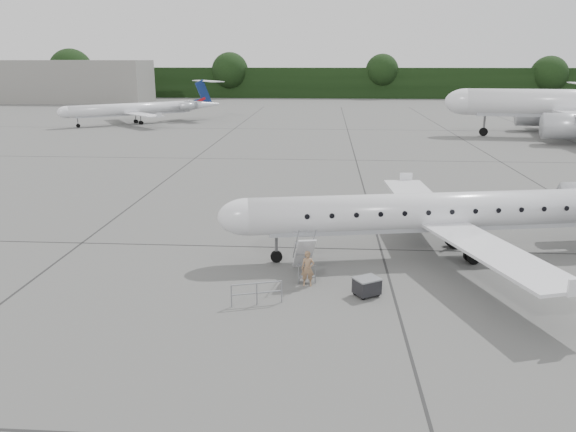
# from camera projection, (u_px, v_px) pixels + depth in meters

# --- Properties ---
(ground) EXTENTS (320.00, 320.00, 0.00)m
(ground) POSITION_uv_depth(u_px,v_px,m) (450.00, 273.00, 27.93)
(ground) COLOR #61615F
(ground) RESTS_ON ground
(treeline) EXTENTS (260.00, 4.00, 8.00)m
(treeline) POSITION_uv_depth(u_px,v_px,m) (350.00, 83.00, 151.73)
(treeline) COLOR black
(treeline) RESTS_ON ground
(terminal_building) EXTENTS (40.00, 14.00, 10.00)m
(terminal_building) POSITION_uv_depth(u_px,v_px,m) (66.00, 81.00, 136.83)
(terminal_building) COLOR slate
(terminal_building) RESTS_ON ground
(main_regional_jet) EXTENTS (30.26, 24.20, 6.96)m
(main_regional_jet) POSITION_uv_depth(u_px,v_px,m) (449.00, 193.00, 29.47)
(main_regional_jet) COLOR silver
(main_regional_jet) RESTS_ON ground
(airstair) EXTENTS (1.23, 2.26, 2.18)m
(airstair) POSITION_uv_depth(u_px,v_px,m) (304.00, 255.00, 27.22)
(airstair) COLOR silver
(airstair) RESTS_ON ground
(passenger) EXTENTS (0.62, 0.42, 1.69)m
(passenger) POSITION_uv_depth(u_px,v_px,m) (308.00, 269.00, 26.11)
(passenger) COLOR #88674A
(passenger) RESTS_ON ground
(safety_railing) EXTENTS (2.13, 0.71, 1.00)m
(safety_railing) POSITION_uv_depth(u_px,v_px,m) (257.00, 294.00, 24.16)
(safety_railing) COLOR gray
(safety_railing) RESTS_ON ground
(baggage_cart) EXTENTS (1.34, 1.27, 0.91)m
(baggage_cart) POSITION_uv_depth(u_px,v_px,m) (367.00, 286.00, 25.09)
(baggage_cart) COLOR black
(baggage_cart) RESTS_ON ground
(bg_narrowbody) EXTENTS (37.86, 28.89, 12.77)m
(bg_narrowbody) POSITION_uv_depth(u_px,v_px,m) (576.00, 89.00, 74.13)
(bg_narrowbody) COLOR silver
(bg_narrowbody) RESTS_ON ground
(bg_regional_left) EXTENTS (31.76, 30.46, 6.77)m
(bg_regional_left) POSITION_uv_depth(u_px,v_px,m) (131.00, 103.00, 90.60)
(bg_regional_left) COLOR silver
(bg_regional_left) RESTS_ON ground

